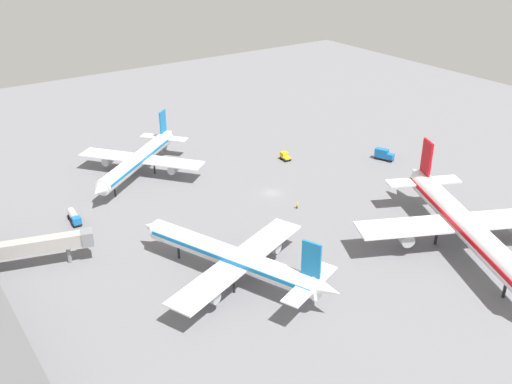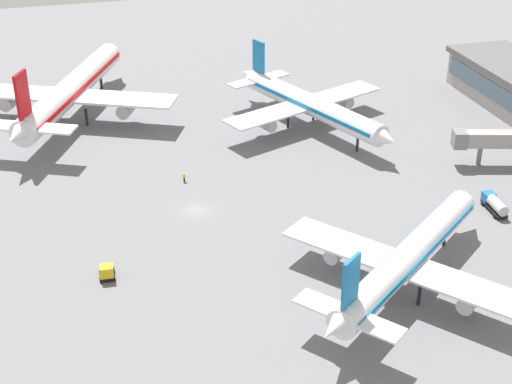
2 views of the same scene
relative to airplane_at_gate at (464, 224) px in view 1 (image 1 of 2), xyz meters
The scene contains 10 objects.
ground 49.47m from the airplane_at_gate, 159.85° to the right, with size 288.00×288.00×0.00m, color slate.
airplane_at_gate is the anchor object (origin of this frame).
airplane_taxiing 86.06m from the airplane_at_gate, 151.80° to the right, with size 32.55×37.64×13.68m.
airplane_distant 50.09m from the airplane_at_gate, 111.68° to the right, with size 44.98×37.11×14.29m.
baggage_tug 62.25m from the airplane_at_gate, behind, with size 3.32×2.40×2.30m.
fuel_truck 88.24m from the airplane_at_gate, 132.85° to the right, with size 6.44×2.62×2.50m.
catering_truck 51.32m from the airplane_at_gate, 152.77° to the left, with size 5.90×3.92×3.30m.
ground_crew_worker 39.71m from the airplane_at_gate, 154.35° to the right, with size 0.45×0.57×1.67m.
jet_bridge 89.01m from the airplane_at_gate, 120.41° to the right, with size 9.18×22.90×6.74m.
safety_cone_near_gate 95.96m from the airplane_at_gate, behind, with size 0.44×0.44×0.60m, color #EA590C.
Camera 1 is at (109.50, -80.91, 66.30)m, focal length 40.70 mm.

